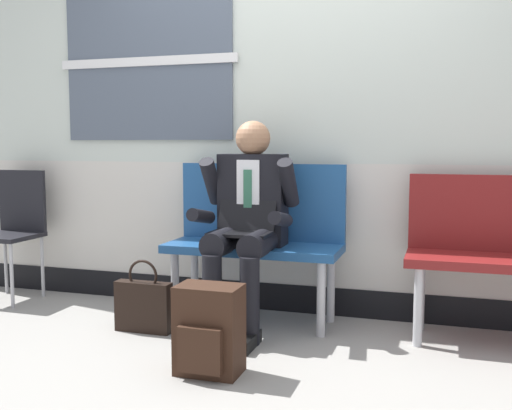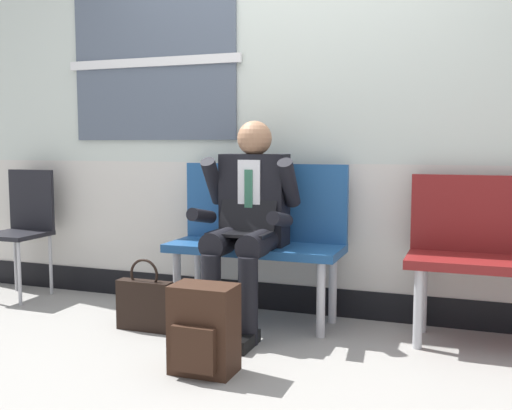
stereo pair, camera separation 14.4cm
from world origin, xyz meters
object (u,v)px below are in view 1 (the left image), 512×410
bench_with_person (257,231)px  backpack (209,331)px  folding_chair (15,222)px  person_seated (246,219)px  handbag (143,305)px

bench_with_person → backpack: bearing=-86.6°
folding_chair → person_seated: bearing=-5.6°
bench_with_person → backpack: bench_with_person is taller
person_seated → backpack: size_ratio=2.88×
person_seated → handbag: bearing=-155.6°
folding_chair → backpack: bearing=-26.1°
person_seated → backpack: (0.06, -0.73, -0.45)m
folding_chair → handbag: bearing=-18.9°
bench_with_person → handbag: 0.82m
backpack → person_seated: bearing=94.4°
bench_with_person → handbag: size_ratio=2.50×
person_seated → backpack: person_seated is taller
person_seated → bench_with_person: bearing=90.0°
bench_with_person → person_seated: bearing=-90.0°
person_seated → folding_chair: size_ratio=1.36×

